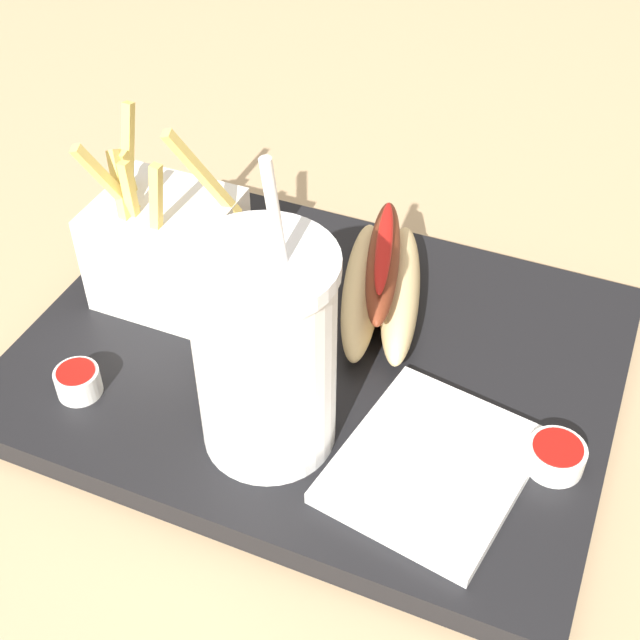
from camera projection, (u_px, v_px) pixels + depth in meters
ground_plane at (320, 378)px, 0.66m from camera, size 2.40×2.40×0.02m
food_tray at (320, 359)px, 0.65m from camera, size 0.43×0.33×0.02m
soda_cup at (272, 355)px, 0.53m from camera, size 0.09×0.09×0.22m
fries_basket at (167, 247)px, 0.66m from camera, size 0.10×0.09×0.16m
hot_dog_1 at (382, 283)px, 0.66m from camera, size 0.10×0.17×0.06m
ketchup_cup_1 at (556, 455)px, 0.56m from camera, size 0.04×0.04×0.02m
ketchup_cup_2 at (78, 381)px, 0.60m from camera, size 0.03×0.03×0.02m
napkin_stack at (432, 466)px, 0.56m from camera, size 0.13×0.15×0.01m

